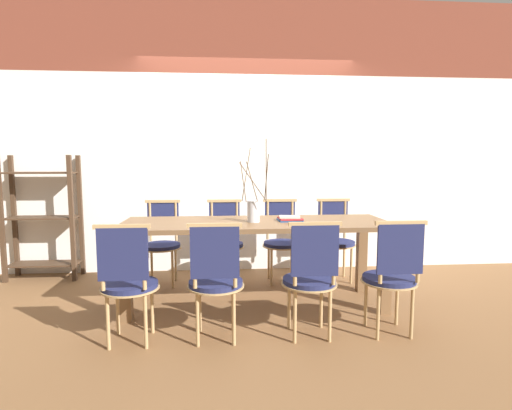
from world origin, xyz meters
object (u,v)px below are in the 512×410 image
Objects in this scene: vase_centerpiece at (254,209)px; book_stack at (290,219)px; dining_table at (256,234)px; chair_far_center at (281,238)px; chair_near_center at (311,275)px; shelving_rack at (42,218)px.

vase_centerpiece is 0.35m from book_stack.
dining_table is at bearing 45.15° from vase_centerpiece.
chair_far_center is 0.77m from book_stack.
vase_centerpiece is at bearing 117.86° from chair_near_center.
dining_table is 0.82m from chair_far_center.
shelving_rack is (-2.28, 1.05, -0.20)m from vase_centerpiece.
vase_centerpiece reaches higher than chair_near_center.
shelving_rack is at bearing 155.30° from vase_centerpiece.
vase_centerpiece is (-0.02, -0.02, 0.23)m from dining_table.
vase_centerpiece reaches higher than shelving_rack.
chair_near_center is 1.44m from chair_far_center.
shelving_rack reaches higher than book_stack.
dining_table is at bearing 115.60° from chair_near_center.
vase_centerpiece is 2.52m from shelving_rack.
chair_far_center is at bearing 90.37° from chair_near_center.
shelving_rack is (-2.62, 1.00, -0.11)m from book_stack.
chair_far_center is at bearing -6.54° from shelving_rack.
chair_far_center is at bearing 88.02° from book_stack.
dining_table is 3.27× the size of vase_centerpiece.
vase_centerpiece reaches higher than dining_table.
vase_centerpiece is at bearing 64.22° from chair_far_center.
book_stack is (0.31, 0.02, 0.13)m from dining_table.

